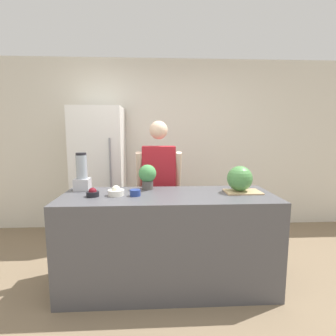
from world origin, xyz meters
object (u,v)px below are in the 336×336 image
Objects in this scene: refrigerator at (100,173)px; watermelon at (240,178)px; bowl_small_blue at (135,193)px; blender at (82,174)px; potted_plant at (147,175)px; bowl_cream at (116,192)px; person at (159,188)px; bowl_cherries at (93,193)px.

refrigerator is 2.06m from watermelon.
blender is (-0.55, 0.27, 0.13)m from bowl_small_blue.
bowl_small_blue is 0.39× the size of potted_plant.
bowl_small_blue is at bearing -174.80° from watermelon.
bowl_cream reaches higher than bowl_small_blue.
person is 0.48m from potted_plant.
refrigerator is 7.18× the size of potted_plant.
bowl_cream is (-0.41, -0.66, 0.11)m from person.
person is (0.83, -0.68, -0.08)m from refrigerator.
bowl_cherries is at bearing -179.01° from bowl_small_blue.
refrigerator reaches higher than blender.
bowl_cream is (0.42, -1.34, 0.03)m from refrigerator.
bowl_cream reaches higher than bowl_cherries.
bowl_cherries is 0.30× the size of blender.
bowl_cream is (-1.20, -0.07, -0.10)m from watermelon.
bowl_cherries is at bearing -58.93° from blender.
blender reaches higher than bowl_cherries.
potted_plant is at bearing -107.10° from person.
blender reaches higher than potted_plant.
watermelon reaches higher than bowl_cherries.
person is at bearing 72.90° from potted_plant.
refrigerator is 1.13× the size of person.
refrigerator reaches higher than bowl_cream.
refrigerator is 1.10m from blender.
bowl_cream is at bearing -72.51° from refrigerator.
bowl_cream is 0.40m from potted_plant.
potted_plant is (-0.12, -0.40, 0.22)m from person.
bowl_cherries is at bearing -132.35° from person.
watermelon is 0.96× the size of potted_plant.
bowl_small_blue is (0.60, -1.36, 0.03)m from refrigerator.
watermelon is 1.42m from bowl_cherries.
watermelon is at bearing 5.20° from bowl_small_blue.
bowl_small_blue is at bearing 0.99° from bowl_cherries.
bowl_small_blue is (-1.02, -0.09, -0.11)m from watermelon.
potted_plant is (0.50, 0.28, 0.11)m from bowl_cherries.
watermelon reaches higher than bowl_cream.
watermelon reaches higher than potted_plant.
refrigerator reaches higher than person.
potted_plant is (0.29, 0.25, 0.11)m from bowl_cream.
person is 1.00m from watermelon.
potted_plant is at bearing 41.19° from bowl_cream.
person is 0.78m from bowl_cream.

